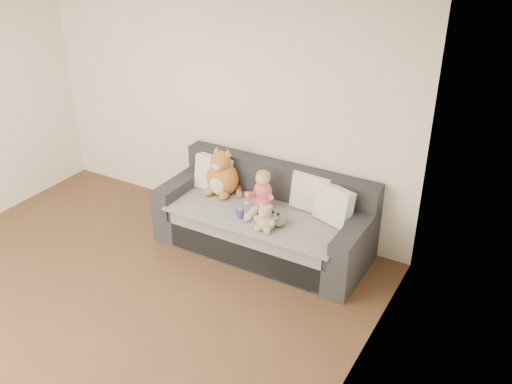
% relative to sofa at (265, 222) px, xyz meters
% --- Properties ---
extents(room_shell, '(5.00, 5.00, 5.00)m').
position_rel_sofa_xyz_m(room_shell, '(-0.81, -1.64, 0.99)').
color(room_shell, brown).
rests_on(room_shell, ground).
extents(sofa, '(2.20, 0.94, 0.85)m').
position_rel_sofa_xyz_m(sofa, '(0.00, 0.00, 0.00)').
color(sofa, '#25262A').
rests_on(sofa, ground).
extents(cushion_left, '(0.42, 0.21, 0.39)m').
position_rel_sofa_xyz_m(cushion_left, '(-0.69, 0.09, 0.35)').
color(cushion_left, white).
rests_on(cushion_left, sofa).
extents(cushion_right_back, '(0.43, 0.22, 0.39)m').
position_rel_sofa_xyz_m(cushion_right_back, '(0.41, 0.22, 0.35)').
color(cushion_right_back, white).
rests_on(cushion_right_back, sofa).
extents(cushion_right_front, '(0.44, 0.30, 0.38)m').
position_rel_sofa_xyz_m(cushion_right_front, '(0.70, 0.11, 0.35)').
color(cushion_right_front, white).
rests_on(cushion_right_front, sofa).
extents(toddler, '(0.30, 0.44, 0.43)m').
position_rel_sofa_xyz_m(toddler, '(-0.02, -0.04, 0.34)').
color(toddler, '#EF5476').
rests_on(toddler, sofa).
extents(plush_cat, '(0.44, 0.38, 0.55)m').
position_rel_sofa_xyz_m(plush_cat, '(-0.57, 0.07, 0.36)').
color(plush_cat, '#B57128').
rests_on(plush_cat, sofa).
extents(teddy_bear, '(0.24, 0.17, 0.30)m').
position_rel_sofa_xyz_m(teddy_bear, '(0.21, -0.37, 0.28)').
color(teddy_bear, tan).
rests_on(teddy_bear, sofa).
extents(plush_cow, '(0.15, 0.23, 0.19)m').
position_rel_sofa_xyz_m(plush_cow, '(0.28, -0.23, 0.24)').
color(plush_cow, white).
rests_on(plush_cow, sofa).
extents(sippy_cup, '(0.11, 0.07, 0.13)m').
position_rel_sofa_xyz_m(sippy_cup, '(-0.12, -0.29, 0.23)').
color(sippy_cup, '#553188').
rests_on(sippy_cup, sofa).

